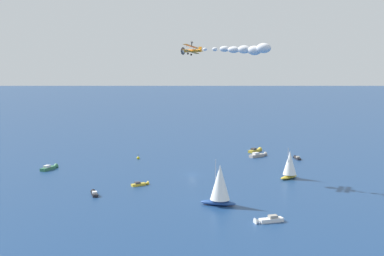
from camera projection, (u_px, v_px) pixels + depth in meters
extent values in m
plane|color=navy|center=(192.00, 174.00, 151.15)|extent=(2000.00, 2000.00, 0.00)
cube|color=black|center=(95.00, 194.00, 125.69)|extent=(4.26, 3.42, 0.67)
cone|color=black|center=(93.00, 192.00, 128.11)|extent=(1.64, 1.72, 1.35)
cube|color=silver|center=(95.00, 192.00, 125.32)|extent=(1.82, 1.70, 0.50)
cube|color=#33704C|center=(48.00, 169.00, 157.90)|extent=(6.02, 2.54, 0.93)
cone|color=#33704C|center=(55.00, 167.00, 161.21)|extent=(1.70, 2.03, 1.87)
cube|color=silver|center=(47.00, 166.00, 157.40)|extent=(2.20, 1.72, 0.70)
cube|color=gold|center=(139.00, 185.00, 136.37)|extent=(3.89, 3.75, 0.65)
cone|color=gold|center=(147.00, 183.00, 137.71)|extent=(1.66, 1.67, 1.31)
cube|color=#38383D|center=(137.00, 183.00, 136.14)|extent=(1.76, 1.74, 0.49)
cube|color=#9E9993|center=(257.00, 156.00, 181.57)|extent=(6.15, 5.40, 1.00)
cone|color=#9E9993|center=(264.00, 155.00, 183.88)|extent=(2.49, 2.56, 2.00)
cube|color=silver|center=(256.00, 153.00, 181.19)|extent=(2.70, 2.60, 0.75)
cube|color=white|center=(271.00, 220.00, 103.87)|extent=(4.16, 5.27, 0.83)
cone|color=white|center=(258.00, 221.00, 102.92)|extent=(2.11, 2.01, 1.66)
cube|color=gray|center=(273.00, 217.00, 103.90)|extent=(2.09, 2.24, 0.62)
ellipsoid|color=#23478C|center=(218.00, 203.00, 116.68)|extent=(2.46, 8.60, 1.20)
cylinder|color=#B2B2B7|center=(216.00, 180.00, 116.19)|extent=(0.14, 0.14, 9.87)
cone|color=white|center=(220.00, 182.00, 115.97)|extent=(4.75, 4.75, 8.39)
ellipsoid|color=gold|center=(289.00, 177.00, 145.24)|extent=(7.17, 5.71, 1.02)
cylinder|color=#B2B2B7|center=(288.00, 162.00, 144.33)|extent=(0.14, 0.14, 8.35)
cone|color=white|center=(290.00, 163.00, 144.98)|extent=(5.53, 5.53, 7.09)
cube|color=black|center=(298.00, 158.00, 176.79)|extent=(4.38, 2.73, 0.67)
cone|color=black|center=(295.00, 157.00, 179.32)|extent=(1.47, 1.63, 1.34)
cube|color=gray|center=(298.00, 157.00, 176.41)|extent=(1.75, 1.52, 0.50)
cube|color=gold|center=(254.00, 151.00, 192.25)|extent=(6.30, 4.21, 0.97)
cone|color=gold|center=(259.00, 150.00, 195.12)|extent=(2.20, 2.39, 1.93)
cube|color=#38383D|center=(254.00, 149.00, 191.80)|extent=(2.56, 2.27, 0.72)
sphere|color=yellow|center=(138.00, 158.00, 177.47)|extent=(1.10, 1.10, 1.10)
cylinder|color=black|center=(138.00, 155.00, 177.35)|extent=(0.08, 0.08, 1.00)
cylinder|color=orange|center=(192.00, 51.00, 146.68)|extent=(3.10, 6.37, 1.02)
cylinder|color=white|center=(184.00, 51.00, 148.30)|extent=(1.27, 0.95, 1.14)
cylinder|color=#4C4C51|center=(183.00, 51.00, 148.53)|extent=(2.47, 0.92, 2.60)
cube|color=orange|center=(191.00, 52.00, 146.85)|extent=(7.17, 3.62, 1.13)
cube|color=orange|center=(192.00, 46.00, 146.85)|extent=(7.17, 3.62, 1.13)
cylinder|color=white|center=(187.00, 47.00, 144.76)|extent=(0.34, 0.20, 1.62)
cylinder|color=white|center=(190.00, 48.00, 146.10)|extent=(0.34, 0.20, 1.62)
cylinder|color=white|center=(193.00, 50.00, 147.60)|extent=(0.34, 0.20, 1.62)
cylinder|color=white|center=(196.00, 50.00, 148.94)|extent=(0.34, 0.20, 1.62)
cube|color=orange|center=(200.00, 49.00, 145.09)|extent=(0.62, 1.13, 1.20)
cube|color=orange|center=(200.00, 51.00, 145.09)|extent=(2.64, 1.68, 0.43)
cylinder|color=black|center=(188.00, 54.00, 146.38)|extent=(0.39, 0.63, 0.61)
cylinder|color=black|center=(191.00, 55.00, 147.88)|extent=(0.39, 0.63, 0.61)
cylinder|color=#262628|center=(192.00, 45.00, 146.85)|extent=(0.22, 0.14, 0.90)
cylinder|color=black|center=(191.00, 45.00, 146.76)|extent=(0.27, 0.20, 0.79)
cylinder|color=black|center=(192.00, 45.00, 146.93)|extent=(0.27, 0.20, 0.79)
cube|color=black|center=(192.00, 43.00, 146.85)|extent=(0.45, 0.33, 0.56)
sphere|color=brown|center=(192.00, 41.00, 146.85)|extent=(0.21, 0.21, 0.21)
cylinder|color=black|center=(191.00, 42.00, 146.46)|extent=(0.58, 0.28, 0.17)
cylinder|color=black|center=(193.00, 43.00, 147.23)|extent=(0.58, 0.28, 0.17)
ellipsoid|color=silver|center=(205.00, 49.00, 143.81)|extent=(1.53, 1.62, 1.02)
ellipsoid|color=silver|center=(215.00, 49.00, 142.32)|extent=(1.97, 2.11, 1.32)
ellipsoid|color=silver|center=(225.00, 49.00, 140.65)|extent=(3.08, 3.64, 1.92)
ellipsoid|color=silver|center=(234.00, 50.00, 138.64)|extent=(3.50, 4.26, 2.13)
ellipsoid|color=silver|center=(244.00, 49.00, 137.11)|extent=(4.07, 4.66, 2.60)
ellipsoid|color=silver|center=(255.00, 50.00, 135.47)|extent=(4.58, 5.06, 2.99)
ellipsoid|color=silver|center=(264.00, 48.00, 132.97)|extent=(4.72, 5.08, 3.13)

